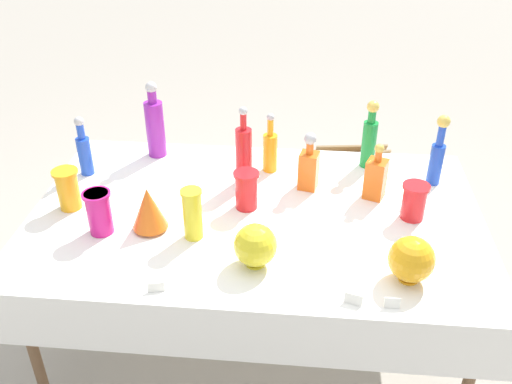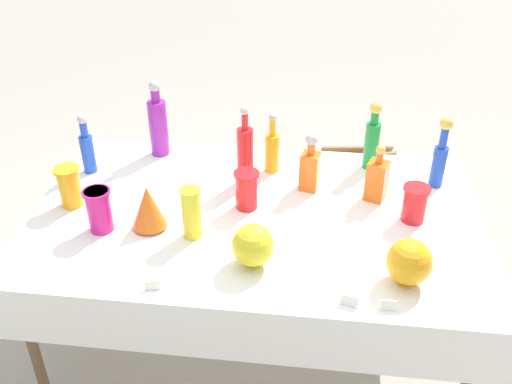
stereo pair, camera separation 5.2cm
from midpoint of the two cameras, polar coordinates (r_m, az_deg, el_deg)
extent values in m
plane|color=#A0998C|center=(2.89, 0.53, -14.60)|extent=(40.00, 40.00, 0.00)
cube|color=white|center=(2.41, 0.62, -2.33)|extent=(1.89, 1.17, 0.03)
cube|color=white|center=(2.03, -1.31, -14.21)|extent=(1.89, 0.01, 0.24)
cylinder|color=brown|center=(2.52, -20.84, -14.25)|extent=(0.04, 0.04, 0.73)
cylinder|color=brown|center=(3.19, -13.65, -1.99)|extent=(0.04, 0.04, 0.73)
cylinder|color=brown|center=(3.08, 17.47, -4.07)|extent=(0.04, 0.04, 0.73)
cylinder|color=blue|center=(2.76, -15.93, 3.66)|extent=(0.06, 0.06, 0.18)
cylinder|color=blue|center=(2.70, -16.32, 6.02)|extent=(0.03, 0.03, 0.07)
sphere|color=#B2B2B7|center=(2.68, -16.48, 6.96)|extent=(0.04, 0.04, 0.04)
cylinder|color=orange|center=(2.66, 2.17, 3.91)|extent=(0.07, 0.07, 0.18)
cylinder|color=orange|center=(2.60, 2.23, 6.46)|extent=(0.03, 0.03, 0.08)
sphere|color=#B2B2B7|center=(2.58, 2.25, 7.47)|extent=(0.04, 0.04, 0.04)
cylinder|color=red|center=(2.54, -0.50, 3.54)|extent=(0.07, 0.07, 0.27)
cylinder|color=red|center=(2.46, -0.52, 7.07)|extent=(0.03, 0.03, 0.08)
sphere|color=#B2B2B7|center=(2.44, -0.53, 8.11)|extent=(0.04, 0.04, 0.04)
cylinder|color=blue|center=(2.67, 18.29, 2.41)|extent=(0.06, 0.06, 0.19)
cylinder|color=blue|center=(2.61, 18.82, 5.18)|extent=(0.03, 0.03, 0.10)
sphere|color=gold|center=(2.58, 19.07, 6.49)|extent=(0.06, 0.06, 0.06)
cylinder|color=purple|center=(2.82, -9.20, 6.32)|extent=(0.09, 0.09, 0.28)
cylinder|color=purple|center=(2.76, -9.50, 9.47)|extent=(0.04, 0.04, 0.06)
sphere|color=#B2B2B7|center=(2.74, -9.59, 10.37)|extent=(0.05, 0.05, 0.05)
cylinder|color=#198C38|center=(2.74, 12.00, 4.55)|extent=(0.07, 0.07, 0.23)
cylinder|color=#198C38|center=(2.67, 12.34, 7.28)|extent=(0.04, 0.04, 0.06)
sphere|color=gold|center=(2.66, 12.46, 8.21)|extent=(0.06, 0.06, 0.06)
cube|color=orange|center=(2.53, 5.99, 2.06)|extent=(0.09, 0.09, 0.17)
cylinder|color=orange|center=(2.48, 6.14, 4.34)|extent=(0.03, 0.03, 0.06)
sphere|color=#B2B2B7|center=(2.46, 6.20, 5.25)|extent=(0.05, 0.05, 0.05)
cube|color=orange|center=(2.50, 12.56, 1.11)|extent=(0.11, 0.11, 0.18)
cylinder|color=orange|center=(2.45, 12.87, 3.37)|extent=(0.03, 0.03, 0.05)
sphere|color=gold|center=(2.43, 12.97, 4.11)|extent=(0.04, 0.04, 0.04)
cylinder|color=orange|center=(2.52, -17.58, 0.50)|extent=(0.09, 0.09, 0.18)
cylinder|color=orange|center=(2.48, -17.89, 2.15)|extent=(0.11, 0.11, 0.01)
cylinder|color=yellow|center=(2.21, -5.80, -2.12)|extent=(0.07, 0.07, 0.21)
cylinder|color=yellow|center=(2.16, -5.95, 0.09)|extent=(0.08, 0.08, 0.01)
cylinder|color=#C61972|center=(2.32, -14.79, -1.79)|extent=(0.09, 0.09, 0.18)
cylinder|color=#C61972|center=(2.28, -15.08, -0.02)|extent=(0.11, 0.11, 0.01)
cylinder|color=red|center=(2.39, -0.32, 0.20)|extent=(0.09, 0.09, 0.17)
cylinder|color=red|center=(2.35, -0.33, 1.83)|extent=(0.11, 0.11, 0.01)
cylinder|color=red|center=(2.40, 16.18, -1.15)|extent=(0.10, 0.10, 0.16)
cylinder|color=red|center=(2.37, 16.44, 0.31)|extent=(0.11, 0.11, 0.01)
cylinder|color=orange|center=(2.34, -9.88, -3.34)|extent=(0.08, 0.08, 0.01)
cone|color=orange|center=(2.29, -10.09, -1.42)|extent=(0.14, 0.14, 0.18)
cylinder|color=orange|center=(2.12, 15.43, -8.56)|extent=(0.07, 0.07, 0.01)
sphere|color=orange|center=(2.07, 15.77, -6.73)|extent=(0.16, 0.16, 0.16)
cylinder|color=yellow|center=(2.12, 0.40, -7.14)|extent=(0.07, 0.07, 0.01)
sphere|color=yellow|center=(2.07, 0.41, -5.34)|extent=(0.16, 0.16, 0.16)
cube|color=white|center=(1.98, 10.09, -10.68)|extent=(0.06, 0.03, 0.04)
cube|color=white|center=(1.99, 13.85, -10.95)|extent=(0.05, 0.01, 0.04)
cube|color=white|center=(2.03, -9.54, -9.21)|extent=(0.06, 0.03, 0.03)
cube|color=tan|center=(3.71, 11.24, -0.16)|extent=(0.48, 0.45, 0.33)
cube|color=tan|center=(3.71, 11.49, 3.38)|extent=(0.36, 0.16, 0.09)
cube|color=tan|center=(3.76, 10.14, 0.53)|extent=(0.55, 0.39, 0.35)
cube|color=tan|center=(3.74, 10.40, 4.09)|extent=(0.46, 0.13, 0.09)
camera|label=1|loc=(0.03, -89.37, 0.39)|focal=40.00mm
camera|label=2|loc=(0.03, 90.63, -0.39)|focal=40.00mm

